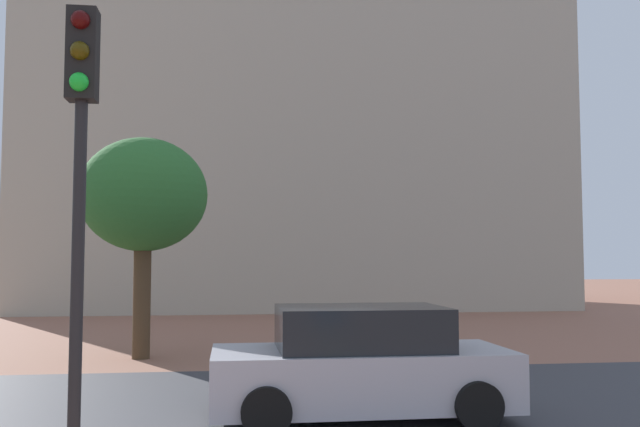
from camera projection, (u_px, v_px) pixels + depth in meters
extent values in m
plane|color=#93604C|center=(318.00, 386.00, 11.85)|extent=(120.00, 120.00, 0.00)
cube|color=#38383D|center=(327.00, 399.00, 10.75)|extent=(120.00, 6.02, 0.00)
cube|color=#B2A893|center=(295.00, 128.00, 34.06)|extent=(24.17, 11.68, 17.67)
cube|color=#B2A893|center=(285.00, 18.00, 34.38)|extent=(4.16, 4.16, 28.91)
cylinder|color=#B2A893|center=(54.00, 53.00, 28.53)|extent=(2.80, 2.80, 21.81)
cylinder|color=#B2A893|center=(532.00, 83.00, 31.25)|extent=(2.80, 2.80, 20.72)
cube|color=#B2B2BC|center=(361.00, 377.00, 9.51)|extent=(4.16, 1.81, 0.78)
cube|color=black|center=(361.00, 328.00, 9.56)|extent=(2.33, 1.60, 0.60)
cylinder|color=black|center=(436.00, 381.00, 10.57)|extent=(0.64, 0.22, 0.64)
cylinder|color=black|center=(478.00, 406.00, 8.78)|extent=(0.64, 0.22, 0.64)
cylinder|color=black|center=(260.00, 385.00, 10.22)|extent=(0.64, 0.22, 0.64)
cylinder|color=black|center=(266.00, 412.00, 8.42)|extent=(0.64, 0.22, 0.64)
cylinder|color=black|center=(77.00, 296.00, 6.39)|extent=(0.12, 0.12, 3.74)
cube|color=black|center=(83.00, 55.00, 6.55)|extent=(0.28, 0.24, 0.90)
sphere|color=#390606|center=(81.00, 20.00, 6.44)|extent=(0.18, 0.18, 0.18)
sphere|color=#3C3306|center=(80.00, 51.00, 6.42)|extent=(0.18, 0.18, 0.18)
sphere|color=green|center=(79.00, 82.00, 6.40)|extent=(0.18, 0.18, 0.18)
cylinder|color=#4C3823|center=(142.00, 302.00, 15.24)|extent=(0.39, 0.39, 2.54)
ellipsoid|color=#2D6B2D|center=(144.00, 195.00, 15.41)|extent=(2.88, 2.88, 2.59)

